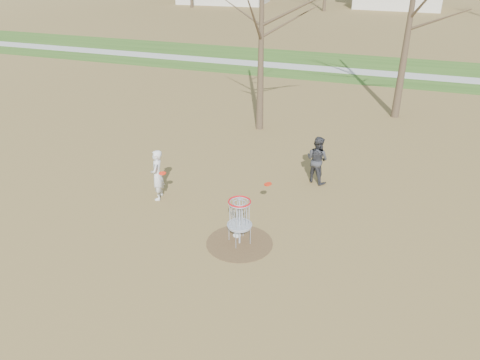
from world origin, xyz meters
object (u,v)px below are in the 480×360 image
(disc_golf_basket, at_px, (240,214))
(player_standing, at_px, (157,175))
(disc_grounded, at_px, (237,235))
(player_throwing, at_px, (317,160))

(disc_golf_basket, bearing_deg, player_standing, 154.58)
(disc_grounded, distance_m, disc_golf_basket, 0.96)
(player_throwing, relative_size, disc_grounded, 7.35)
(player_throwing, relative_size, disc_golf_basket, 1.20)
(disc_grounded, xyz_separation_m, disc_golf_basket, (0.18, -0.30, 0.89))
(disc_grounded, bearing_deg, player_standing, 158.02)
(player_standing, height_order, disc_golf_basket, player_standing)
(player_throwing, xyz_separation_m, disc_golf_basket, (-1.25, -4.27, 0.11))
(player_throwing, xyz_separation_m, disc_grounded, (-1.43, -3.97, -0.79))
(player_throwing, distance_m, disc_golf_basket, 4.45)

